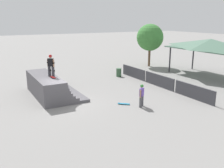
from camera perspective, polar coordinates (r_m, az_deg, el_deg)
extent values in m
plane|color=gray|center=(18.11, -10.77, -4.34)|extent=(160.00, 160.00, 0.00)
cube|color=#565459|center=(20.19, -12.66, -2.14)|extent=(5.82, 3.27, 0.20)
cube|color=#565459|center=(20.03, -13.78, -1.73)|extent=(5.82, 2.48, 0.20)
cube|color=#565459|center=(19.94, -14.21, -1.22)|extent=(5.82, 2.19, 0.20)
cube|color=#565459|center=(19.86, -14.52, -0.69)|extent=(5.82, 2.00, 0.20)
cube|color=#565459|center=(19.80, -14.75, -0.15)|extent=(5.82, 1.86, 0.20)
cube|color=#565459|center=(19.73, -14.93, 0.41)|extent=(5.82, 1.76, 0.20)
cube|color=#565459|center=(19.68, -15.06, 0.97)|extent=(5.82, 1.69, 0.20)
cube|color=#565459|center=(19.63, -15.16, 1.54)|extent=(5.82, 1.65, 0.20)
cylinder|color=silver|center=(19.81, -12.89, 2.00)|extent=(5.70, 0.07, 0.07)
cube|color=#2D2D33|center=(19.01, -13.31, 2.79)|extent=(0.21, 0.21, 0.80)
cube|color=black|center=(19.02, -13.26, 2.95)|extent=(0.23, 0.22, 0.12)
cube|color=#2D2D33|center=(19.23, -14.11, 2.88)|extent=(0.21, 0.21, 0.80)
cube|color=black|center=(19.25, -14.06, 3.03)|extent=(0.23, 0.22, 0.12)
cube|color=black|center=(19.00, -13.84, 4.84)|extent=(0.48, 0.42, 0.57)
cylinder|color=#A87A5B|center=(18.83, -13.21, 4.66)|extent=(0.15, 0.15, 0.57)
cylinder|color=black|center=(18.83, -13.21, 4.69)|extent=(0.22, 0.22, 0.08)
cylinder|color=#A87A5B|center=(19.18, -14.44, 4.76)|extent=(0.15, 0.15, 0.57)
cylinder|color=black|center=(19.18, -14.45, 4.79)|extent=(0.22, 0.22, 0.08)
sphere|color=#A87A5B|center=(18.93, -13.92, 6.11)|extent=(0.22, 0.22, 0.22)
sphere|color=#B21919|center=(18.93, -13.92, 6.19)|extent=(0.25, 0.25, 0.25)
cylinder|color=blue|center=(18.56, -12.95, 1.34)|extent=(0.05, 0.03, 0.05)
cylinder|color=blue|center=(18.52, -13.35, 1.29)|extent=(0.05, 0.03, 0.05)
cylinder|color=blue|center=(18.99, -13.43, 1.61)|extent=(0.05, 0.03, 0.05)
cylinder|color=blue|center=(18.94, -13.83, 1.56)|extent=(0.05, 0.03, 0.05)
cube|color=#B22323|center=(18.74, -13.40, 1.55)|extent=(0.75, 0.25, 0.02)
cube|color=#B22323|center=(18.43, -13.04, 1.41)|extent=(0.10, 0.21, 0.02)
cube|color=#4C4C51|center=(17.28, 6.91, -3.79)|extent=(0.20, 0.20, 0.76)
cube|color=#4C4C51|center=(16.98, 6.56, -4.12)|extent=(0.20, 0.20, 0.76)
cube|color=#6B4CB7|center=(16.93, 6.80, -1.87)|extent=(0.41, 0.45, 0.54)
cylinder|color=#A87A5B|center=(17.18, 7.07, -1.79)|extent=(0.14, 0.14, 0.54)
cylinder|color=#A87A5B|center=(16.71, 6.52, -2.24)|extent=(0.14, 0.14, 0.54)
sphere|color=#A87A5B|center=(16.82, 6.84, -0.55)|extent=(0.21, 0.21, 0.21)
sphere|color=#337F33|center=(16.81, 6.85, -0.46)|extent=(0.23, 0.23, 0.23)
cylinder|color=green|center=(17.52, 1.88, -4.64)|extent=(0.06, 0.06, 0.05)
cylinder|color=green|center=(17.65, 1.96, -4.49)|extent=(0.06, 0.06, 0.05)
cylinder|color=green|center=(17.45, 3.53, -4.75)|extent=(0.06, 0.06, 0.05)
cylinder|color=green|center=(17.58, 3.59, -4.60)|extent=(0.06, 0.06, 0.05)
cube|color=teal|center=(17.54, 2.74, -4.52)|extent=(0.68, 0.75, 0.02)
cube|color=teal|center=(17.59, 1.53, -4.38)|extent=(0.22, 0.20, 0.02)
cube|color=#3D3D42|center=(25.56, 4.92, 2.69)|extent=(3.81, 0.12, 1.05)
cube|color=#3D3D42|center=(22.41, 10.69, 0.76)|extent=(3.81, 0.12, 1.05)
cube|color=#3D3D42|center=(19.58, 18.23, -1.76)|extent=(3.81, 0.12, 1.05)
cylinder|color=#2D2D33|center=(28.58, 13.08, 5.42)|extent=(0.16, 0.16, 2.79)
cylinder|color=#2D2D33|center=(31.07, 18.03, 5.80)|extent=(0.16, 0.16, 2.79)
cube|color=#4C705B|center=(27.05, 21.55, 7.37)|extent=(8.98, 4.21, 0.10)
pyramid|color=#4C705B|center=(27.00, 21.66, 8.52)|extent=(8.80, 4.13, 0.99)
cylinder|color=brown|center=(31.80, 8.51, 6.20)|extent=(0.28, 0.28, 2.41)
sphere|color=#3D7F38|center=(31.54, 8.67, 10.49)|extent=(3.28, 3.28, 3.28)
cylinder|color=#385B3D|center=(25.87, 1.56, 2.66)|extent=(0.52, 0.52, 0.85)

